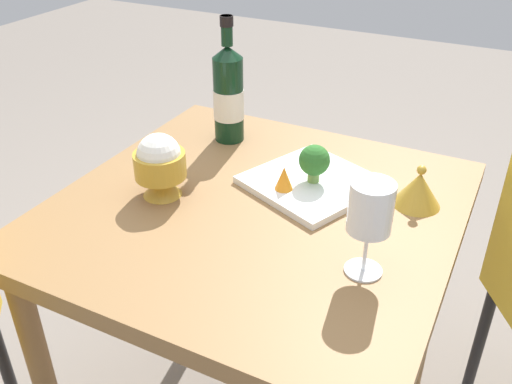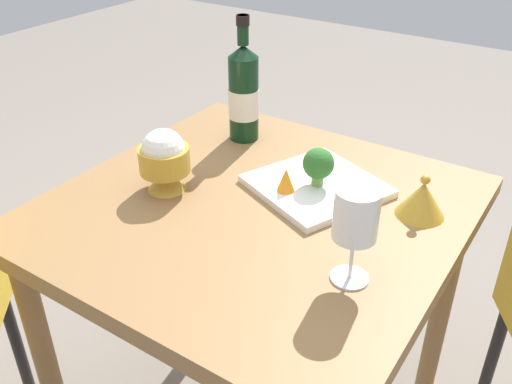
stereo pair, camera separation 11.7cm
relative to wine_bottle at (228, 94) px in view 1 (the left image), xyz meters
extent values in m
cube|color=olive|center=(-0.25, -0.20, -0.14)|extent=(0.82, 0.82, 0.04)
cylinder|color=olive|center=(0.10, -0.55, -0.51)|extent=(0.05, 0.05, 0.68)
cylinder|color=olive|center=(0.10, 0.14, -0.51)|extent=(0.05, 0.05, 0.68)
cylinder|color=black|center=(0.09, -0.70, -0.63)|extent=(0.03, 0.03, 0.43)
cylinder|color=black|center=(-0.55, 0.36, -0.63)|extent=(0.03, 0.03, 0.43)
cylinder|color=black|center=(0.00, 0.00, -0.02)|extent=(0.07, 0.08, 0.21)
cone|color=black|center=(0.00, 0.00, 0.11)|extent=(0.07, 0.08, 0.03)
cylinder|color=black|center=(0.00, 0.00, 0.16)|extent=(0.03, 0.03, 0.07)
cylinder|color=black|center=(0.00, 0.00, 0.18)|extent=(0.03, 0.03, 0.02)
cylinder|color=silver|center=(0.00, 0.00, -0.03)|extent=(0.08, 0.08, 0.07)
cylinder|color=white|center=(-0.37, -0.47, -0.12)|extent=(0.07, 0.07, 0.00)
cylinder|color=white|center=(-0.37, -0.47, -0.08)|extent=(0.01, 0.01, 0.08)
cylinder|color=white|center=(-0.37, -0.47, 0.01)|extent=(0.08, 0.08, 0.09)
cone|color=gold|center=(-0.31, -0.01, -0.10)|extent=(0.08, 0.08, 0.04)
cylinder|color=gold|center=(-0.31, -0.01, -0.05)|extent=(0.11, 0.11, 0.05)
sphere|color=white|center=(-0.31, -0.01, -0.03)|extent=(0.09, 0.09, 0.09)
cone|color=gold|center=(-0.10, -0.51, -0.09)|extent=(0.10, 0.10, 0.07)
sphere|color=gold|center=(-0.10, -0.51, -0.04)|extent=(0.02, 0.02, 0.02)
cube|color=white|center=(-0.13, -0.28, -0.11)|extent=(0.33, 0.33, 0.02)
cylinder|color=#729E4C|center=(-0.13, -0.29, -0.09)|extent=(0.03, 0.03, 0.03)
sphere|color=#2D6B28|center=(-0.13, -0.29, -0.05)|extent=(0.07, 0.07, 0.07)
cone|color=orange|center=(-0.19, -0.24, -0.08)|extent=(0.04, 0.04, 0.05)
camera|label=1|loc=(-1.15, -0.66, 0.51)|focal=39.55mm
camera|label=2|loc=(-1.09, -0.76, 0.51)|focal=39.55mm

